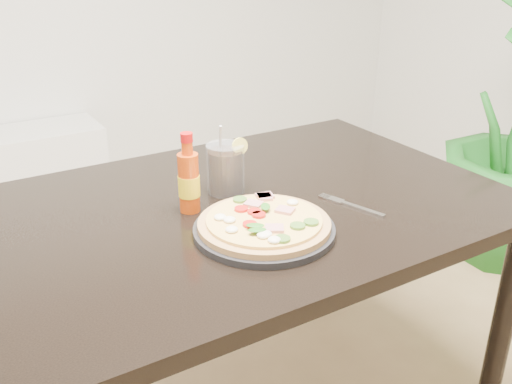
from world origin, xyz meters
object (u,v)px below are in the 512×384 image
hot_sauce_bottle (189,181)px  cola_cup (226,170)px  dining_table (232,233)px  plate (264,230)px  pizza (264,222)px  fork (349,204)px

hot_sauce_bottle → cola_cup: (0.13, 0.06, -0.02)m
dining_table → plate: bearing=-93.3°
hot_sauce_bottle → cola_cup: bearing=23.5°
plate → hot_sauce_bottle: 0.23m
hot_sauce_bottle → cola_cup: hot_sauce_bottle is taller
pizza → cola_cup: bearing=81.4°
fork → dining_table: bearing=130.0°
cola_cup → dining_table: bearing=-109.2°
dining_table → pizza: pizza is taller
plate → pizza: size_ratio=1.07×
plate → pizza: bearing=-174.5°
dining_table → plate: (-0.01, -0.17, 0.09)m
cola_cup → fork: (0.22, -0.24, -0.06)m
dining_table → fork: (0.25, -0.16, 0.09)m
dining_table → fork: fork is taller
hot_sauce_bottle → cola_cup: size_ratio=1.06×
plate → cola_cup: bearing=81.5°
dining_table → pizza: (-0.01, -0.17, 0.11)m
plate → fork: plate is taller
hot_sauce_bottle → cola_cup: 0.14m
pizza → fork: size_ratio=1.63×
hot_sauce_bottle → fork: bearing=-27.1°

